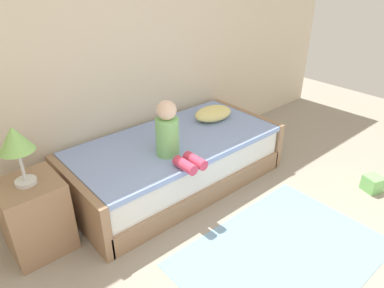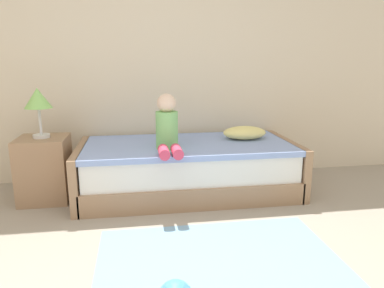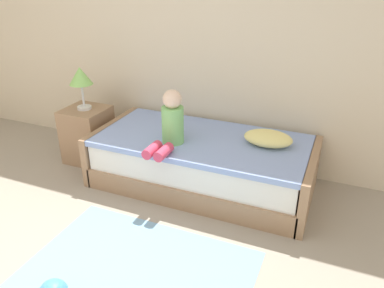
% 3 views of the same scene
% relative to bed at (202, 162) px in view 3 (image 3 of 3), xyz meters
% --- Properties ---
extents(wall_rear, '(7.20, 0.10, 2.90)m').
position_rel_bed_xyz_m(wall_rear, '(-0.57, 0.60, 1.20)').
color(wall_rear, beige).
rests_on(wall_rear, ground).
extents(bed, '(2.11, 1.00, 0.50)m').
position_rel_bed_xyz_m(bed, '(0.00, 0.00, 0.00)').
color(bed, '#997556').
rests_on(bed, ground).
extents(nightstand, '(0.44, 0.44, 0.60)m').
position_rel_bed_xyz_m(nightstand, '(-1.35, 0.01, 0.05)').
color(nightstand, '#997556').
rests_on(nightstand, ground).
extents(table_lamp, '(0.24, 0.24, 0.45)m').
position_rel_bed_xyz_m(table_lamp, '(-1.35, 0.01, 0.69)').
color(table_lamp, silver).
rests_on(table_lamp, nightstand).
extents(child_figure, '(0.20, 0.51, 0.50)m').
position_rel_bed_xyz_m(child_figure, '(-0.22, -0.23, 0.46)').
color(child_figure, '#7FC672').
rests_on(child_figure, bed).
extents(pillow, '(0.44, 0.30, 0.13)m').
position_rel_bed_xyz_m(pillow, '(0.60, 0.10, 0.32)').
color(pillow, '#F2E58C').
rests_on(pillow, bed).
extents(area_rug, '(1.60, 1.10, 0.01)m').
position_rel_bed_xyz_m(area_rug, '(0.02, -1.30, -0.24)').
color(area_rug, '#7AA8CC').
rests_on(area_rug, ground).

